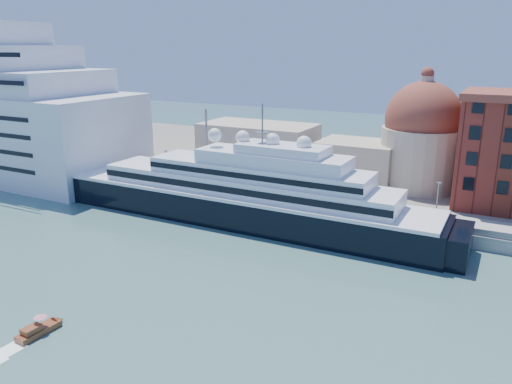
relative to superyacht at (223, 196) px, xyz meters
The scene contains 9 objects.
ground 25.45m from the superyacht, 66.89° to the right, with size 400.00×400.00×0.00m, color #365E5B.
quay 15.16m from the superyacht, 48.28° to the left, with size 180.00×10.00×2.50m, color gray.
land 53.06m from the superyacht, 79.32° to the left, with size 260.00×72.00×2.00m, color slate.
quay_fence 11.89m from the superyacht, 33.54° to the left, with size 180.00×0.10×1.20m, color slate.
superyacht is the anchor object (origin of this frame).
service_barge 44.24m from the superyacht, behind, with size 13.20×4.52×2.96m.
water_taxi 47.47m from the superyacht, 87.29° to the right, with size 2.13×5.51×2.57m.
church 38.80m from the superyacht, 64.99° to the left, with size 66.00×18.00×25.50m.
lamp_posts 10.95m from the superyacht, 107.13° to the left, with size 120.80×2.40×18.00m.
Camera 1 is at (40.73, -59.19, 33.71)m, focal length 35.00 mm.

